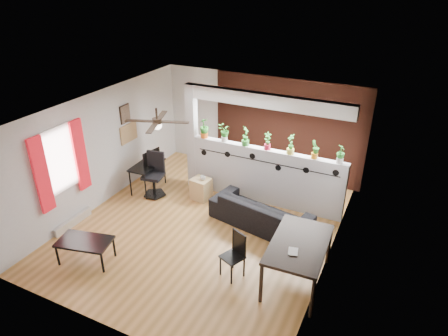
# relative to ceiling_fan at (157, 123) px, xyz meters

# --- Properties ---
(room_shell) EXTENTS (6.30, 7.10, 2.90)m
(room_shell) POSITION_rel_ceiling_fan_xyz_m (0.80, 0.30, -1.01)
(room_shell) COLOR olive
(room_shell) RESTS_ON ground
(partition_wall) EXTENTS (3.60, 0.18, 1.35)m
(partition_wall) POSITION_rel_ceiling_fan_xyz_m (1.60, 1.80, -1.64)
(partition_wall) COLOR #BCBCC1
(partition_wall) RESTS_ON ground
(ceiling_header) EXTENTS (3.60, 0.18, 0.30)m
(ceiling_header) POSITION_rel_ceiling_fan_xyz_m (1.60, 1.80, 0.14)
(ceiling_header) COLOR white
(ceiling_header) RESTS_ON room_shell
(pier_column) EXTENTS (0.22, 0.20, 2.60)m
(pier_column) POSITION_rel_ceiling_fan_xyz_m (-0.31, 1.80, -1.01)
(pier_column) COLOR #BCBCC1
(pier_column) RESTS_ON ground
(brick_panel) EXTENTS (3.90, 0.05, 2.60)m
(brick_panel) POSITION_rel_ceiling_fan_xyz_m (1.60, 3.27, -1.01)
(brick_panel) COLOR #AB4931
(brick_panel) RESTS_ON ground
(vine_decal) EXTENTS (3.31, 0.01, 0.30)m
(vine_decal) POSITION_rel_ceiling_fan_xyz_m (1.60, 1.70, -1.23)
(vine_decal) COLOR black
(vine_decal) RESTS_ON partition_wall
(window_assembly) EXTENTS (0.09, 1.30, 1.55)m
(window_assembly) POSITION_rel_ceiling_fan_xyz_m (-1.76, -0.90, -0.81)
(window_assembly) COLOR white
(window_assembly) RESTS_ON room_shell
(baseboard_heater) EXTENTS (0.08, 1.00, 0.18)m
(baseboard_heater) POSITION_rel_ceiling_fan_xyz_m (-1.74, -0.90, -2.22)
(baseboard_heater) COLOR beige
(baseboard_heater) RESTS_ON ground
(corkboard) EXTENTS (0.03, 0.60, 0.45)m
(corkboard) POSITION_rel_ceiling_fan_xyz_m (-1.78, 1.25, -0.96)
(corkboard) COLOR #9D784C
(corkboard) RESTS_ON room_shell
(framed_art) EXTENTS (0.03, 0.34, 0.44)m
(framed_art) POSITION_rel_ceiling_fan_xyz_m (-1.78, 1.20, -0.46)
(framed_art) COLOR #8C7259
(framed_art) RESTS_ON room_shell
(ceiling_fan) EXTENTS (1.19, 1.19, 0.43)m
(ceiling_fan) POSITION_rel_ceiling_fan_xyz_m (0.00, 0.00, 0.00)
(ceiling_fan) COLOR black
(ceiling_fan) RESTS_ON room_shell
(potted_plant_0) EXTENTS (0.29, 0.31, 0.48)m
(potted_plant_0) POSITION_rel_ceiling_fan_xyz_m (0.02, 1.80, -0.71)
(potted_plant_0) COLOR orange
(potted_plant_0) RESTS_ON partition_wall
(potted_plant_1) EXTENTS (0.26, 0.26, 0.40)m
(potted_plant_1) POSITION_rel_ceiling_fan_xyz_m (0.55, 1.80, -0.75)
(potted_plant_1) COLOR white
(potted_plant_1) RESTS_ON partition_wall
(potted_plant_2) EXTENTS (0.24, 0.27, 0.46)m
(potted_plant_2) POSITION_rel_ceiling_fan_xyz_m (1.07, 1.80, -0.72)
(potted_plant_2) COLOR #2F802E
(potted_plant_2) RESTS_ON partition_wall
(potted_plant_3) EXTENTS (0.25, 0.23, 0.40)m
(potted_plant_3) POSITION_rel_ceiling_fan_xyz_m (1.60, 1.80, -0.75)
(potted_plant_3) COLOR red
(potted_plant_3) RESTS_ON partition_wall
(potted_plant_4) EXTENTS (0.29, 0.30, 0.45)m
(potted_plant_4) POSITION_rel_ceiling_fan_xyz_m (2.13, 1.80, -0.73)
(potted_plant_4) COLOR #E8DB52
(potted_plant_4) RESTS_ON partition_wall
(potted_plant_5) EXTENTS (0.26, 0.26, 0.40)m
(potted_plant_5) POSITION_rel_ceiling_fan_xyz_m (2.65, 1.80, -0.75)
(potted_plant_5) COLOR orange
(potted_plant_5) RESTS_ON partition_wall
(potted_plant_6) EXTENTS (0.23, 0.25, 0.40)m
(potted_plant_6) POSITION_rel_ceiling_fan_xyz_m (3.18, 1.80, -0.75)
(potted_plant_6) COLOR silver
(potted_plant_6) RESTS_ON partition_wall
(sofa) EXTENTS (2.19, 1.19, 0.61)m
(sofa) POSITION_rel_ceiling_fan_xyz_m (1.85, 0.88, -2.01)
(sofa) COLOR black
(sofa) RESTS_ON ground
(cube_shelf) EXTENTS (0.47, 0.43, 0.52)m
(cube_shelf) POSITION_rel_ceiling_fan_xyz_m (0.19, 1.27, -2.05)
(cube_shelf) COLOR tan
(cube_shelf) RESTS_ON ground
(cup) EXTENTS (0.16, 0.16, 0.10)m
(cup) POSITION_rel_ceiling_fan_xyz_m (0.24, 1.27, -1.75)
(cup) COLOR gray
(cup) RESTS_ON cube_shelf
(computer_desk) EXTENTS (0.54, 0.98, 0.69)m
(computer_desk) POSITION_rel_ceiling_fan_xyz_m (-1.20, 1.10, -1.69)
(computer_desk) COLOR black
(computer_desk) RESTS_ON ground
(monitor) EXTENTS (0.31, 0.10, 0.17)m
(monitor) POSITION_rel_ceiling_fan_xyz_m (-1.20, 1.25, -1.54)
(monitor) COLOR black
(monitor) RESTS_ON computer_desk
(office_chair) EXTENTS (0.56, 0.56, 1.07)m
(office_chair) POSITION_rel_ceiling_fan_xyz_m (-0.90, 0.96, -1.84)
(office_chair) COLOR black
(office_chair) RESTS_ON ground
(dining_table) EXTENTS (0.98, 1.54, 0.82)m
(dining_table) POSITION_rel_ceiling_fan_xyz_m (3.04, -0.46, -1.58)
(dining_table) COLOR black
(dining_table) RESTS_ON ground
(book) EXTENTS (0.20, 0.24, 0.02)m
(book) POSITION_rel_ceiling_fan_xyz_m (2.94, -0.76, -1.48)
(book) COLOR gray
(book) RESTS_ON dining_table
(folding_chair) EXTENTS (0.47, 0.47, 0.87)m
(folding_chair) POSITION_rel_ceiling_fan_xyz_m (2.01, -0.76, -1.80)
(folding_chair) COLOR black
(folding_chair) RESTS_ON ground
(coffee_table) EXTENTS (1.08, 0.76, 0.46)m
(coffee_table) POSITION_rel_ceiling_fan_xyz_m (-0.65, -1.65, -1.91)
(coffee_table) COLOR black
(coffee_table) RESTS_ON ground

